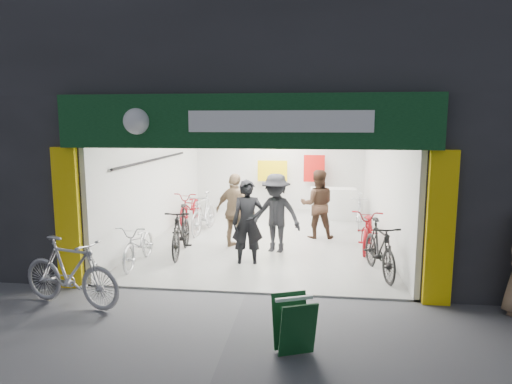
% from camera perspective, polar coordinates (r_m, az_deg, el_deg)
% --- Properties ---
extents(ground, '(60.00, 60.00, 0.00)m').
position_cam_1_polar(ground, '(8.34, -1.33, -12.62)').
color(ground, '#56565B').
rests_on(ground, ground).
extents(building, '(17.00, 10.27, 8.00)m').
position_cam_1_polar(building, '(12.74, 6.20, 14.45)').
color(building, '#232326').
rests_on(building, ground).
extents(bike_left_front, '(0.70, 1.80, 0.93)m').
position_cam_1_polar(bike_left_front, '(10.10, -14.42, -6.30)').
color(bike_left_front, silver).
rests_on(bike_left_front, ground).
extents(bike_left_midfront, '(0.70, 1.94, 1.14)m').
position_cam_1_polar(bike_left_midfront, '(10.59, -9.36, -4.85)').
color(bike_left_midfront, black).
rests_on(bike_left_midfront, ground).
extents(bike_left_midback, '(0.71, 1.89, 0.98)m').
position_cam_1_polar(bike_left_midback, '(13.94, -8.19, -1.87)').
color(bike_left_midback, maroon).
rests_on(bike_left_midback, ground).
extents(bike_left_back, '(0.73, 1.93, 1.14)m').
position_cam_1_polar(bike_left_back, '(12.61, -6.56, -2.61)').
color(bike_left_back, '#AFB0B4').
rests_on(bike_left_back, ground).
extents(bike_right_front, '(0.83, 1.92, 1.12)m').
position_cam_1_polar(bike_right_front, '(9.42, 15.20, -6.83)').
color(bike_right_front, black).
rests_on(bike_right_front, ground).
extents(bike_right_mid, '(1.04, 2.06, 1.03)m').
position_cam_1_polar(bike_right_mid, '(11.25, 13.87, -4.46)').
color(bike_right_mid, maroon).
rests_on(bike_right_mid, ground).
extents(bike_right_back, '(0.65, 1.70, 1.00)m').
position_cam_1_polar(bike_right_back, '(13.41, 12.78, -2.38)').
color(bike_right_back, '#BCBCC1').
rests_on(bike_right_back, ground).
extents(parked_bike, '(2.03, 1.03, 1.17)m').
position_cam_1_polar(parked_bike, '(8.26, -22.16, -9.21)').
color(parked_bike, '#ABAAAF').
rests_on(parked_bike, ground).
extents(customer_a, '(0.72, 0.52, 1.84)m').
position_cam_1_polar(customer_a, '(9.69, -1.04, -3.89)').
color(customer_a, black).
rests_on(customer_a, ground).
extents(customer_b, '(0.93, 0.75, 1.82)m').
position_cam_1_polar(customer_b, '(11.97, 7.68, -1.57)').
color(customer_b, '#39251A').
rests_on(customer_b, ground).
extents(customer_c, '(1.35, 1.00, 1.87)m').
position_cam_1_polar(customer_c, '(10.58, 2.49, -2.74)').
color(customer_c, black).
rests_on(customer_c, ground).
extents(customer_d, '(1.16, 0.82, 1.83)m').
position_cam_1_polar(customer_d, '(10.94, -2.60, -2.45)').
color(customer_d, '#81674B').
rests_on(customer_d, ground).
extents(sandwich_board, '(0.64, 0.65, 0.76)m').
position_cam_1_polar(sandwich_board, '(6.26, 4.77, -16.07)').
color(sandwich_board, '#0F3D1A').
rests_on(sandwich_board, ground).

